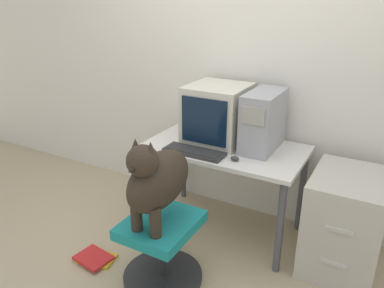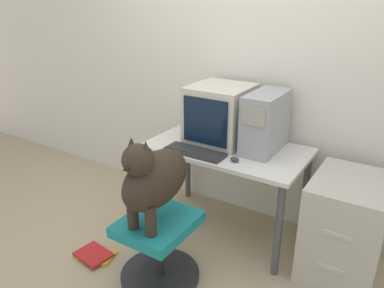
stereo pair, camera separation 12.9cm
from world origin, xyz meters
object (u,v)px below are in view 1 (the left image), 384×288
at_px(office_chair, 162,248).
at_px(filing_cabinet, 344,223).
at_px(crt_monitor, 217,113).
at_px(pc_tower, 263,121).
at_px(dog, 157,179).
at_px(book_stack_floor, 95,258).
at_px(keyboard, 194,152).

xyz_separation_m(office_chair, filing_cabinet, (0.99, 0.72, 0.10)).
height_order(crt_monitor, office_chair, crt_monitor).
height_order(pc_tower, dog, pc_tower).
distance_m(pc_tower, dog, 0.94).
bearing_deg(office_chair, book_stack_floor, -170.60).
bearing_deg(office_chair, keyboard, 94.50).
relative_size(pc_tower, office_chair, 0.86).
bearing_deg(pc_tower, crt_monitor, -178.73).
bearing_deg(filing_cabinet, crt_monitor, 173.94).
bearing_deg(keyboard, filing_cabinet, 11.80).
xyz_separation_m(office_chair, book_stack_floor, (-0.52, -0.09, -0.22)).
relative_size(office_chair, dog, 0.90).
height_order(crt_monitor, dog, crt_monitor).
bearing_deg(book_stack_floor, keyboard, 50.53).
height_order(pc_tower, keyboard, pc_tower).
bearing_deg(keyboard, pc_tower, 40.72).
relative_size(pc_tower, keyboard, 1.02).
bearing_deg(keyboard, office_chair, -85.50).
xyz_separation_m(keyboard, dog, (0.04, -0.53, 0.03)).
xyz_separation_m(crt_monitor, book_stack_floor, (-0.51, -0.91, -0.91)).
relative_size(crt_monitor, pc_tower, 1.01).
height_order(crt_monitor, book_stack_floor, crt_monitor).
bearing_deg(dog, keyboard, 94.26).
xyz_separation_m(pc_tower, keyboard, (-0.38, -0.33, -0.20)).
height_order(crt_monitor, filing_cabinet, crt_monitor).
height_order(office_chair, filing_cabinet, filing_cabinet).
bearing_deg(office_chair, pc_tower, 67.47).
relative_size(dog, book_stack_floor, 2.03).
distance_m(keyboard, filing_cabinet, 1.12).
bearing_deg(book_stack_floor, office_chair, 9.40).
height_order(keyboard, dog, dog).
relative_size(office_chair, filing_cabinet, 0.76).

